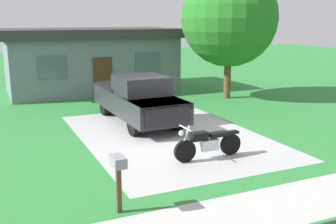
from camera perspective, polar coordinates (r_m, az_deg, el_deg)
ground_plane at (r=14.31m, az=0.20°, el=-3.34°), size 80.00×80.00×0.00m
driveway_pad at (r=14.31m, az=0.20°, el=-3.33°), size 5.95×8.65×0.01m
sidewalk_strip at (r=9.54m, az=15.74°, el=-12.49°), size 36.00×1.80×0.01m
motorcycle at (r=11.94m, az=5.65°, el=-4.39°), size 2.21×0.70×1.09m
pickup_truck at (r=16.11m, az=-4.38°, el=1.97°), size 2.11×5.66×1.90m
mailbox at (r=8.56m, az=-7.04°, el=-7.99°), size 0.26×0.48×1.26m
shade_tree at (r=20.94m, az=8.64°, el=12.94°), size 4.84×4.84×6.48m
neighbor_house at (r=23.61m, az=-10.86°, el=7.34°), size 9.60×5.60×3.50m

